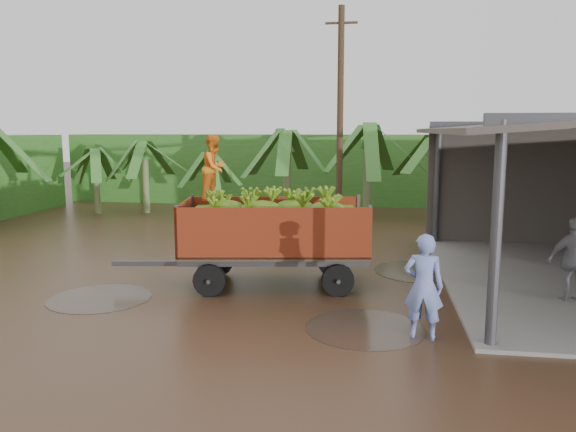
% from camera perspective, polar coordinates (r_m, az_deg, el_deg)
% --- Properties ---
extents(ground, '(100.00, 100.00, 0.00)m').
position_cam_1_polar(ground, '(14.51, -4.34, -6.61)').
color(ground, black).
rests_on(ground, ground).
extents(hedge_north, '(22.00, 3.00, 3.60)m').
position_cam_1_polar(hedge_north, '(30.14, -1.22, 4.86)').
color(hedge_north, '#2D661E').
rests_on(hedge_north, ground).
extents(banana_trailer, '(6.39, 2.85, 3.72)m').
position_cam_1_polar(banana_trailer, '(13.85, -1.55, -1.47)').
color(banana_trailer, '#A32F17').
rests_on(banana_trailer, ground).
extents(man_blue, '(0.77, 0.56, 1.98)m').
position_cam_1_polar(man_blue, '(10.66, 13.61, -6.97)').
color(man_blue, '#7185CE').
rests_on(man_blue, ground).
extents(man_grey, '(1.18, 0.56, 1.96)m').
position_cam_1_polar(man_grey, '(13.91, 27.08, -4.07)').
color(man_grey, gray).
rests_on(man_grey, ground).
extents(utility_pole, '(1.20, 0.24, 8.39)m').
position_cam_1_polar(utility_pole, '(21.70, 5.31, 9.79)').
color(utility_pole, '#47301E').
rests_on(utility_pole, ground).
extents(banana_plants, '(24.14, 20.44, 4.16)m').
position_cam_1_polar(banana_plants, '(22.95, -7.99, 3.66)').
color(banana_plants, '#2D661E').
rests_on(banana_plants, ground).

